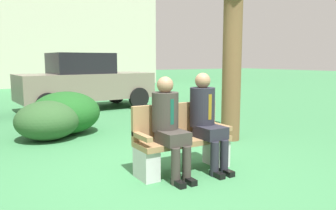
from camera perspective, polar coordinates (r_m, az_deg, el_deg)
ground_plane at (r=4.58m, az=-0.43°, el=-11.14°), size 80.00×80.00×0.00m
park_bench at (r=4.49m, az=2.32°, el=-6.30°), size 1.32×0.44×0.90m
seated_man_left at (r=4.18m, az=0.15°, el=-2.86°), size 0.34×0.72×1.27m
seated_man_right at (r=4.51m, az=6.54°, el=-1.90°), size 0.34×0.72×1.31m
shrub_near_bench at (r=6.58m, az=-19.91°, el=-2.50°), size 1.17×1.07×0.73m
shrub_mid_lawn at (r=6.99m, az=-17.11°, el=-1.29°), size 1.37×1.25×0.85m
parked_car_far at (r=10.30m, az=-14.00°, el=3.92°), size 4.01×1.95×1.68m
building_backdrop at (r=23.47m, az=-20.42°, el=15.53°), size 12.56×8.09×9.66m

